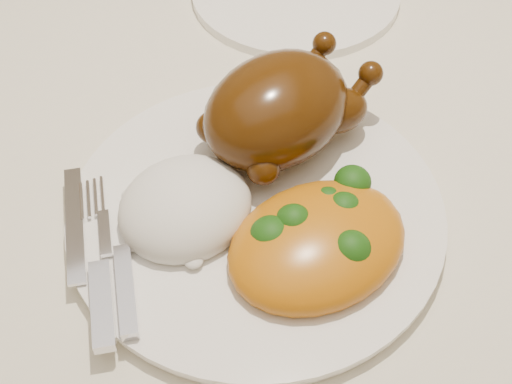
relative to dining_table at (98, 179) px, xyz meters
name	(u,v)px	position (x,y,z in m)	size (l,w,h in m)	color
dining_table	(98,179)	(0.00, 0.00, 0.00)	(1.60, 0.90, 0.76)	brown
tablecloth	(85,128)	(0.00, 0.00, 0.07)	(1.73, 1.03, 0.18)	beige
dinner_plate	(256,213)	(0.10, -0.19, 0.11)	(0.29, 0.29, 0.01)	white
roast_chicken	(280,108)	(0.14, -0.13, 0.16)	(0.18, 0.14, 0.08)	#472607
rice_mound	(185,208)	(0.04, -0.17, 0.13)	(0.13, 0.12, 0.06)	white
mac_and_cheese	(323,239)	(0.13, -0.24, 0.13)	(0.16, 0.13, 0.05)	#C96C0C
cutlery	(104,272)	(-0.03, -0.20, 0.12)	(0.05, 0.17, 0.01)	silver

